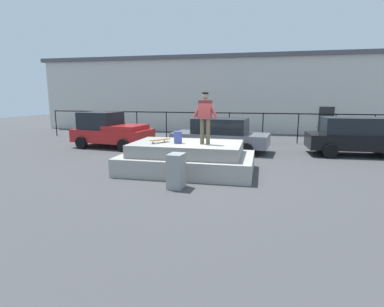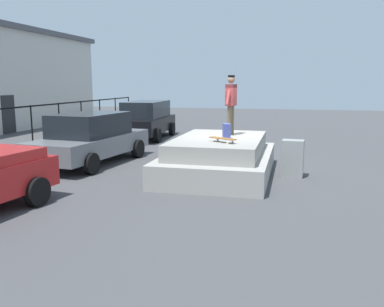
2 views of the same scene
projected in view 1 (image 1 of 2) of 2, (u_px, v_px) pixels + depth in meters
name	position (u px, v px, depth m)	size (l,w,h in m)	color
ground_plane	(204.00, 173.00, 11.17)	(60.00, 60.00, 0.00)	#424244
concrete_ledge	(187.00, 158.00, 11.39)	(4.77, 2.95, 1.08)	#9E9B93
skateboarder	(205.00, 114.00, 10.73)	(0.92, 0.30, 1.79)	brown
skateboard	(160.00, 140.00, 11.22)	(0.61, 0.80, 0.12)	brown
backpack	(178.00, 137.00, 11.06)	(0.28, 0.20, 0.43)	#3F4C99
car_red_pickup_near	(110.00, 130.00, 16.74)	(4.34, 2.59, 1.89)	#B21E1E
car_grey_sedan_mid	(220.00, 135.00, 15.43)	(4.91, 2.54, 1.66)	slate
car_black_hatchback_far	(357.00, 136.00, 14.38)	(4.45, 2.21, 1.77)	black
utility_box	(176.00, 171.00, 9.34)	(0.44, 0.60, 1.05)	gray
fence_row	(229.00, 121.00, 18.84)	(24.06, 0.06, 1.77)	black
warehouse_building	(240.00, 94.00, 26.09)	(32.23, 7.29, 5.76)	beige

